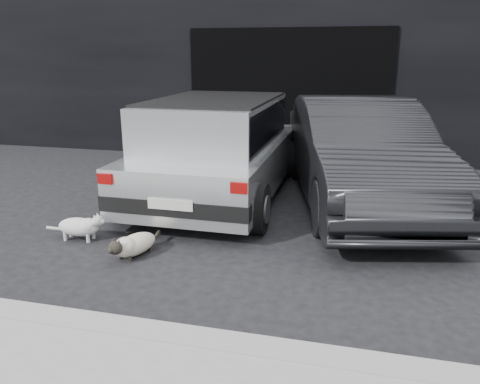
% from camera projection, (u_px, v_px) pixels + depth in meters
% --- Properties ---
extents(ground, '(80.00, 80.00, 0.00)m').
position_uv_depth(ground, '(166.00, 220.00, 6.21)').
color(ground, black).
rests_on(ground, ground).
extents(building_facade, '(34.00, 4.00, 5.00)m').
position_uv_depth(building_facade, '(302.00, 36.00, 10.85)').
color(building_facade, black).
rests_on(building_facade, ground).
extents(garage_opening, '(4.00, 0.10, 2.60)m').
position_uv_depth(garage_opening, '(288.00, 96.00, 9.32)').
color(garage_opening, black).
rests_on(garage_opening, ground).
extents(curb, '(18.00, 0.25, 0.12)m').
position_uv_depth(curb, '(157.00, 337.00, 3.54)').
color(curb, gray).
rests_on(curb, ground).
extents(silver_hatchback, '(2.05, 4.10, 1.51)m').
position_uv_depth(silver_hatchback, '(219.00, 144.00, 6.99)').
color(silver_hatchback, silver).
rests_on(silver_hatchback, ground).
extents(second_car, '(2.60, 4.83, 1.51)m').
position_uv_depth(second_car, '(358.00, 152.00, 6.71)').
color(second_car, black).
rests_on(second_car, ground).
extents(cat_siamese, '(0.44, 0.81, 0.29)m').
position_uv_depth(cat_siamese, '(132.00, 245.00, 5.05)').
color(cat_siamese, beige).
rests_on(cat_siamese, ground).
extents(cat_white, '(0.75, 0.26, 0.35)m').
position_uv_depth(cat_white, '(81.00, 226.00, 5.49)').
color(cat_white, silver).
rests_on(cat_white, ground).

